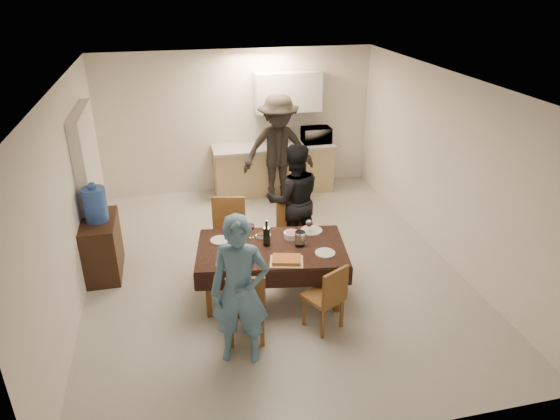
{
  "coord_description": "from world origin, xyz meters",
  "views": [
    {
      "loc": [
        -1.23,
        -5.93,
        3.77
      ],
      "look_at": [
        0.05,
        -0.3,
        1.03
      ],
      "focal_mm": 32.0,
      "sensor_mm": 36.0,
      "label": 1
    }
  ],
  "objects_px": {
    "console": "(103,247)",
    "water_jug": "(95,205)",
    "person_near": "(240,292)",
    "wine_bottle": "(267,233)",
    "water_pitcher": "(300,239)",
    "microwave": "(316,135)",
    "person_far": "(294,200)",
    "person_kitchen": "(278,150)",
    "savoury_tart": "(286,260)",
    "dining_table": "(271,249)"
  },
  "relations": [
    {
      "from": "console",
      "to": "water_jug",
      "type": "bearing_deg",
      "value": -90.0
    },
    {
      "from": "water_jug",
      "to": "person_near",
      "type": "distance_m",
      "value": 2.63
    },
    {
      "from": "console",
      "to": "wine_bottle",
      "type": "distance_m",
      "value": 2.36
    },
    {
      "from": "water_jug",
      "to": "water_pitcher",
      "type": "height_order",
      "value": "water_jug"
    },
    {
      "from": "microwave",
      "to": "person_far",
      "type": "bearing_deg",
      "value": 66.11
    },
    {
      "from": "microwave",
      "to": "person_kitchen",
      "type": "relative_size",
      "value": 0.27
    },
    {
      "from": "water_jug",
      "to": "person_far",
      "type": "xyz_separation_m",
      "value": [
        2.69,
        0.01,
        -0.21
      ]
    },
    {
      "from": "console",
      "to": "savoury_tart",
      "type": "height_order",
      "value": "console"
    },
    {
      "from": "wine_bottle",
      "to": "savoury_tart",
      "type": "xyz_separation_m",
      "value": [
        0.15,
        -0.43,
        -0.15
      ]
    },
    {
      "from": "water_jug",
      "to": "savoury_tart",
      "type": "distance_m",
      "value": 2.67
    },
    {
      "from": "console",
      "to": "dining_table",
      "type": "bearing_deg",
      "value": -25.91
    },
    {
      "from": "microwave",
      "to": "person_near",
      "type": "xyz_separation_m",
      "value": [
        -2.11,
        -4.39,
        -0.22
      ]
    },
    {
      "from": "microwave",
      "to": "person_kitchen",
      "type": "height_order",
      "value": "person_kitchen"
    },
    {
      "from": "microwave",
      "to": "person_kitchen",
      "type": "xyz_separation_m",
      "value": [
        -0.83,
        -0.45,
        -0.08
      ]
    },
    {
      "from": "wine_bottle",
      "to": "water_pitcher",
      "type": "relative_size",
      "value": 1.78
    },
    {
      "from": "wine_bottle",
      "to": "person_far",
      "type": "relative_size",
      "value": 0.21
    },
    {
      "from": "console",
      "to": "person_far",
      "type": "height_order",
      "value": "person_far"
    },
    {
      "from": "microwave",
      "to": "person_kitchen",
      "type": "distance_m",
      "value": 0.95
    },
    {
      "from": "water_jug",
      "to": "person_far",
      "type": "height_order",
      "value": "person_far"
    },
    {
      "from": "console",
      "to": "water_pitcher",
      "type": "height_order",
      "value": "water_pitcher"
    },
    {
      "from": "dining_table",
      "to": "person_far",
      "type": "distance_m",
      "value": 1.2
    },
    {
      "from": "water_jug",
      "to": "wine_bottle",
      "type": "relative_size",
      "value": 1.32
    },
    {
      "from": "console",
      "to": "wine_bottle",
      "type": "xyz_separation_m",
      "value": [
        2.09,
        -0.99,
        0.48
      ]
    },
    {
      "from": "dining_table",
      "to": "water_pitcher",
      "type": "relative_size",
      "value": 10.08
    },
    {
      "from": "person_kitchen",
      "to": "dining_table",
      "type": "bearing_deg",
      "value": -104.29
    },
    {
      "from": "water_pitcher",
      "to": "savoury_tart",
      "type": "height_order",
      "value": "water_pitcher"
    },
    {
      "from": "savoury_tart",
      "to": "dining_table",
      "type": "bearing_deg",
      "value": 104.74
    },
    {
      "from": "water_pitcher",
      "to": "console",
      "type": "bearing_deg",
      "value": 156.37
    },
    {
      "from": "dining_table",
      "to": "savoury_tart",
      "type": "relative_size",
      "value": 5.06
    },
    {
      "from": "person_far",
      "to": "microwave",
      "type": "bearing_deg",
      "value": -111.11
    },
    {
      "from": "water_pitcher",
      "to": "person_near",
      "type": "bearing_deg",
      "value": -131.99
    },
    {
      "from": "water_jug",
      "to": "water_pitcher",
      "type": "relative_size",
      "value": 2.34
    },
    {
      "from": "console",
      "to": "water_jug",
      "type": "relative_size",
      "value": 1.93
    },
    {
      "from": "water_pitcher",
      "to": "microwave",
      "type": "distance_m",
      "value": 3.61
    },
    {
      "from": "person_far",
      "to": "person_kitchen",
      "type": "bearing_deg",
      "value": -92.98
    },
    {
      "from": "console",
      "to": "person_near",
      "type": "bearing_deg",
      "value": -52.77
    },
    {
      "from": "water_pitcher",
      "to": "dining_table",
      "type": "bearing_deg",
      "value": 171.87
    },
    {
      "from": "person_near",
      "to": "person_far",
      "type": "xyz_separation_m",
      "value": [
        1.1,
        2.1,
        -0.0
      ]
    },
    {
      "from": "dining_table",
      "to": "console",
      "type": "bearing_deg",
      "value": 163.01
    },
    {
      "from": "water_pitcher",
      "to": "microwave",
      "type": "height_order",
      "value": "microwave"
    },
    {
      "from": "dining_table",
      "to": "water_jug",
      "type": "xyz_separation_m",
      "value": [
        -2.14,
        1.04,
        0.36
      ]
    },
    {
      "from": "savoury_tart",
      "to": "person_near",
      "type": "xyz_separation_m",
      "value": [
        -0.65,
        -0.67,
        0.1
      ]
    },
    {
      "from": "wine_bottle",
      "to": "person_far",
      "type": "bearing_deg",
      "value": 59.04
    },
    {
      "from": "person_near",
      "to": "person_far",
      "type": "bearing_deg",
      "value": 77.01
    },
    {
      "from": "wine_bottle",
      "to": "person_kitchen",
      "type": "xyz_separation_m",
      "value": [
        0.79,
        2.84,
        0.09
      ]
    },
    {
      "from": "dining_table",
      "to": "person_kitchen",
      "type": "distance_m",
      "value": 3.0
    },
    {
      "from": "water_pitcher",
      "to": "person_far",
      "type": "height_order",
      "value": "person_far"
    },
    {
      "from": "microwave",
      "to": "savoury_tart",
      "type": "bearing_deg",
      "value": 68.52
    },
    {
      "from": "water_pitcher",
      "to": "savoury_tart",
      "type": "distance_m",
      "value": 0.42
    },
    {
      "from": "person_kitchen",
      "to": "microwave",
      "type": "bearing_deg",
      "value": 28.53
    }
  ]
}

